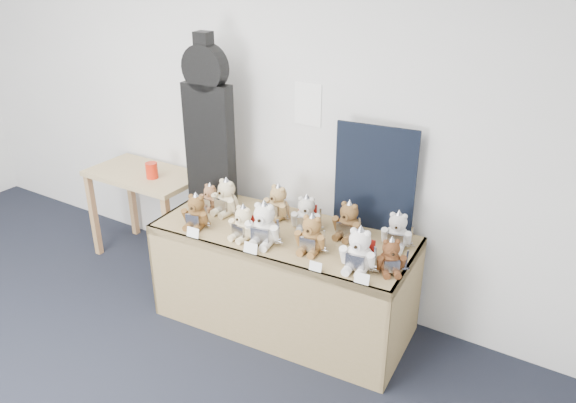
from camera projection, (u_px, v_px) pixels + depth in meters
The scene contains 22 objects.
room_shell at pixel (308, 104), 3.85m from camera, with size 6.00×6.00×6.00m.
display_table at pixel (279, 257), 3.77m from camera, with size 1.80×0.86×0.73m.
side_table at pixel (145, 187), 4.64m from camera, with size 0.94×0.53×0.78m.
guitar_case at pixel (208, 122), 4.00m from camera, with size 0.38×0.14×1.22m.
navy_board at pixel (375, 179), 3.66m from camera, with size 0.54×0.02×0.72m, color black.
red_cup at pixel (152, 170), 4.46m from camera, with size 0.10×0.10×0.13m, color red.
teddy_front_far_left at pixel (196, 212), 3.78m from camera, with size 0.22×0.19×0.27m.
teddy_front_left at pixel (243, 224), 3.64m from camera, with size 0.21×0.18×0.26m.
teddy_front_centre at pixel (264, 225), 3.57m from camera, with size 0.27×0.23×0.32m.
teddy_front_right at pixel (311, 235), 3.48m from camera, with size 0.23×0.19×0.28m.
teddy_front_far_right at pixel (359, 251), 3.28m from camera, with size 0.25×0.21×0.30m.
teddy_front_end at pixel (391, 257), 3.27m from camera, with size 0.20×0.20×0.24m.
teddy_back_left at pixel (226, 198), 3.97m from camera, with size 0.24×0.20×0.29m.
teddy_back_centre_left at pixel (278, 203), 3.91m from camera, with size 0.23×0.20×0.28m.
teddy_back_centre_right at pixel (306, 215), 3.75m from camera, with size 0.23×0.22×0.27m.
teddy_back_right at pixel (348, 222), 3.65m from camera, with size 0.23×0.19×0.28m.
teddy_back_end at pixel (397, 231), 3.54m from camera, with size 0.22×0.19×0.27m.
teddy_back_far_left at pixel (210, 198), 4.05m from camera, with size 0.17×0.14×0.21m.
entry_card_a at pixel (193, 233), 3.67m from camera, with size 0.09×0.00×0.07m, color white.
entry_card_b at pixel (251, 248), 3.48m from camera, with size 0.10×0.00×0.07m, color white.
entry_card_c at pixel (316, 267), 3.30m from camera, with size 0.08×0.00×0.06m, color white.
entry_card_d at pixel (362, 279), 3.17m from camera, with size 0.09×0.00×0.06m, color white.
Camera 1 is at (2.67, -0.78, 2.50)m, focal length 35.00 mm.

